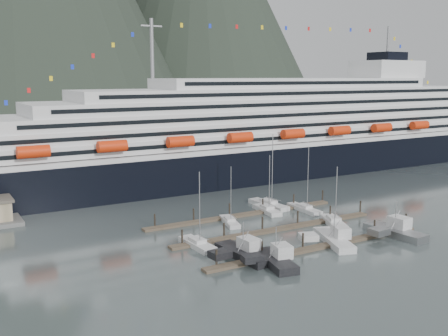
{
  "coord_description": "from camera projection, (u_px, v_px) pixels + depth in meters",
  "views": [
    {
      "loc": [
        -66.22,
        -80.43,
        31.1
      ],
      "look_at": [
        -6.58,
        22.0,
        10.15
      ],
      "focal_mm": 42.0,
      "sensor_mm": 36.0,
      "label": 1
    }
  ],
  "objects": [
    {
      "name": "trawler_d",
      "position": [
        394.0,
        231.0,
        102.91
      ],
      "size": [
        9.75,
        13.15,
        7.7
      ],
      "rotation": [
        0.0,
        0.0,
        1.66
      ],
      "color": "gray",
      "rests_on": "ground"
    },
    {
      "name": "sailboat_g",
      "position": [
        269.0,
        205.0,
        125.78
      ],
      "size": [
        4.14,
        12.14,
        18.19
      ],
      "rotation": [
        0.0,
        0.0,
        1.67
      ],
      "color": "#BBBBBB",
      "rests_on": "ground"
    },
    {
      "name": "trawler_b",
      "position": [
        275.0,
        260.0,
        87.09
      ],
      "size": [
        8.88,
        11.49,
        7.14
      ],
      "rotation": [
        0.0,
        0.0,
        1.36
      ],
      "color": "black",
      "rests_on": "ground"
    },
    {
      "name": "sailboat_a",
      "position": [
        197.0,
        245.0,
        96.33
      ],
      "size": [
        3.26,
        9.81,
        14.73
      ],
      "rotation": [
        0.0,
        0.0,
        1.62
      ],
      "color": "#BBBBBB",
      "rests_on": "ground"
    },
    {
      "name": "trawler_c",
      "position": [
        333.0,
        239.0,
        98.39
      ],
      "size": [
        10.58,
        13.59,
        6.73
      ],
      "rotation": [
        0.0,
        0.0,
        1.22
      ],
      "color": "#BBBBBB",
      "rests_on": "ground"
    },
    {
      "name": "sailboat_b",
      "position": [
        230.0,
        222.0,
        111.42
      ],
      "size": [
        4.64,
        9.25,
        12.92
      ],
      "rotation": [
        0.0,
        0.0,
        1.3
      ],
      "color": "#BBBBBB",
      "rests_on": "ground"
    },
    {
      "name": "sailboat_h",
      "position": [
        334.0,
        222.0,
        110.81
      ],
      "size": [
        6.73,
        10.53,
        13.2
      ],
      "rotation": [
        0.0,
        0.0,
        1.17
      ],
      "color": "#BBBBBB",
      "rests_on": "ground"
    },
    {
      "name": "trawler_a",
      "position": [
        242.0,
        253.0,
        90.48
      ],
      "size": [
        9.35,
        12.93,
        6.98
      ],
      "rotation": [
        0.0,
        0.0,
        1.64
      ],
      "color": "black",
      "rests_on": "ground"
    },
    {
      "name": "cruise_ship",
      "position": [
        271.0,
        136.0,
        166.21
      ],
      "size": [
        210.0,
        30.4,
        50.3
      ],
      "color": "black",
      "rests_on": "ground"
    },
    {
      "name": "sailboat_f",
      "position": [
        267.0,
        210.0,
        120.79
      ],
      "size": [
        3.81,
        9.75,
        13.97
      ],
      "rotation": [
        0.0,
        0.0,
        1.46
      ],
      "color": "#BBBBBB",
      "rests_on": "ground"
    },
    {
      "name": "dock_far",
      "position": [
        244.0,
        214.0,
        117.84
      ],
      "size": [
        48.18,
        2.28,
        3.2
      ],
      "color": "#463C2D",
      "rests_on": "ground"
    },
    {
      "name": "sailboat_d",
      "position": [
        304.0,
        209.0,
        122.0
      ],
      "size": [
        2.99,
        10.83,
        15.73
      ],
      "rotation": [
        0.0,
        0.0,
        1.53
      ],
      "color": "#BBBBBB",
      "rests_on": "ground"
    },
    {
      "name": "ground",
      "position": [
        306.0,
        230.0,
        106.67
      ],
      "size": [
        1600.0,
        1600.0,
        0.0
      ],
      "primitive_type": "plane",
      "color": "#495655",
      "rests_on": "ground"
    },
    {
      "name": "dock_near",
      "position": [
        320.0,
        246.0,
        95.72
      ],
      "size": [
        48.18,
        2.28,
        3.2
      ],
      "color": "#463C2D",
      "rests_on": "ground"
    },
    {
      "name": "dock_mid",
      "position": [
        278.0,
        229.0,
        106.78
      ],
      "size": [
        48.18,
        2.28,
        3.2
      ],
      "color": "#463C2D",
      "rests_on": "ground"
    }
  ]
}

